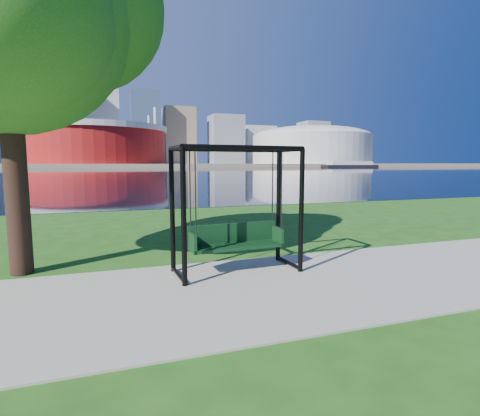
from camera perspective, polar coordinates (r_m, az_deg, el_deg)
name	(u,v)px	position (r m, az deg, el deg)	size (l,w,h in m)	color
ground	(233,283)	(7.27, -1.05, -11.29)	(900.00, 900.00, 0.00)	#1E5114
path	(242,290)	(6.82, 0.28, -12.41)	(120.00, 4.00, 0.03)	#9E937F
river	(120,172)	(108.62, -17.88, 5.31)	(900.00, 180.00, 0.02)	black
far_bank	(114,165)	(312.59, -18.65, 6.23)	(900.00, 228.00, 2.00)	#937F60
stadium	(96,143)	(242.00, -21.05, 9.21)	(83.00, 83.00, 32.00)	maroon
arena	(311,144)	(278.11, 10.79, 9.51)	(84.00, 84.00, 26.56)	beige
skyline	(107,121)	(327.71, -19.67, 12.32)	(392.00, 66.00, 96.50)	gray
swing	(236,213)	(7.66, -0.59, -0.70)	(2.59, 1.23, 2.60)	black
barge	(350,165)	(232.64, 16.38, 6.36)	(34.01, 10.71, 3.36)	black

